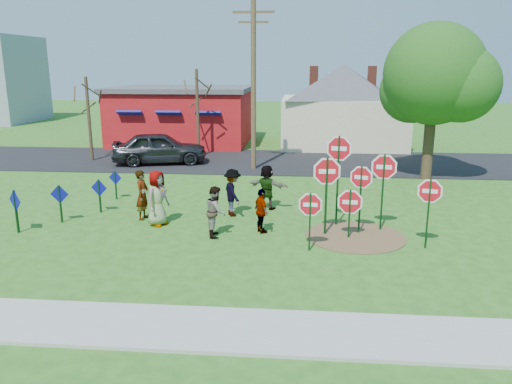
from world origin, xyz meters
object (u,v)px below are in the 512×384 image
(stop_sign_c, at_px, (361,184))
(person_b, at_px, (142,195))
(suv, at_px, (160,148))
(leafy_tree, at_px, (437,80))
(stop_sign_d, at_px, (384,173))
(person_a, at_px, (157,198))
(stop_sign_a, at_px, (310,209))
(stop_sign_b, at_px, (339,158))
(utility_pole, at_px, (253,84))

(stop_sign_c, height_order, person_b, stop_sign_c)
(suv, xyz_separation_m, leafy_tree, (13.95, -2.54, 3.79))
(stop_sign_d, xyz_separation_m, person_a, (-7.55, -0.08, -0.99))
(stop_sign_a, bearing_deg, suv, 124.26)
(person_b, bearing_deg, stop_sign_c, -90.65)
(stop_sign_b, relative_size, stop_sign_c, 1.36)
(stop_sign_b, distance_m, person_b, 6.99)
(person_a, bearing_deg, stop_sign_c, -67.75)
(suv, distance_m, utility_pole, 6.45)
(stop_sign_b, height_order, stop_sign_d, stop_sign_b)
(utility_pole, bearing_deg, leafy_tree, -9.98)
(stop_sign_a, distance_m, person_b, 6.45)
(stop_sign_a, height_order, person_a, person_a)
(stop_sign_c, xyz_separation_m, person_a, (-6.79, 0.31, -0.70))
(stop_sign_c, bearing_deg, person_b, -168.65)
(person_a, distance_m, leafy_tree, 14.23)
(stop_sign_b, height_order, person_a, stop_sign_b)
(stop_sign_b, distance_m, utility_pole, 10.09)
(utility_pole, xyz_separation_m, leafy_tree, (8.64, -1.52, 0.26))
(stop_sign_b, bearing_deg, utility_pole, 123.75)
(stop_sign_a, bearing_deg, stop_sign_b, 70.83)
(stop_sign_d, height_order, person_a, stop_sign_d)
(suv, relative_size, utility_pole, 0.61)
(stop_sign_c, height_order, leafy_tree, leafy_tree)
(stop_sign_b, xyz_separation_m, utility_pole, (-3.70, 9.16, 2.08))
(suv, xyz_separation_m, utility_pole, (5.31, -1.02, 3.53))
(stop_sign_b, xyz_separation_m, person_b, (-6.83, 0.14, -1.48))
(stop_sign_b, height_order, leafy_tree, leafy_tree)
(stop_sign_a, distance_m, stop_sign_d, 3.25)
(stop_sign_a, bearing_deg, leafy_tree, 61.65)
(person_a, bearing_deg, stop_sign_a, -86.47)
(stop_sign_a, bearing_deg, person_b, 157.69)
(person_a, height_order, suv, person_a)
(stop_sign_b, bearing_deg, stop_sign_c, -37.89)
(person_b, relative_size, suv, 0.35)
(stop_sign_a, relative_size, stop_sign_c, 0.80)
(stop_sign_a, relative_size, utility_pole, 0.22)
(stop_sign_d, distance_m, suv, 14.90)
(stop_sign_d, relative_size, leafy_tree, 0.37)
(person_b, bearing_deg, leafy_tree, -51.06)
(suv, bearing_deg, stop_sign_d, -149.06)
(person_a, relative_size, leafy_tree, 0.26)
(stop_sign_d, height_order, leafy_tree, leafy_tree)
(stop_sign_b, relative_size, leafy_tree, 0.44)
(person_b, xyz_separation_m, utility_pole, (3.14, 9.02, 3.55))
(stop_sign_b, bearing_deg, person_b, -169.36)
(stop_sign_a, xyz_separation_m, stop_sign_b, (0.96, 2.50, 1.09))
(stop_sign_c, height_order, utility_pole, utility_pole)
(stop_sign_c, bearing_deg, stop_sign_a, -115.56)
(utility_pole, bearing_deg, stop_sign_b, -68.02)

